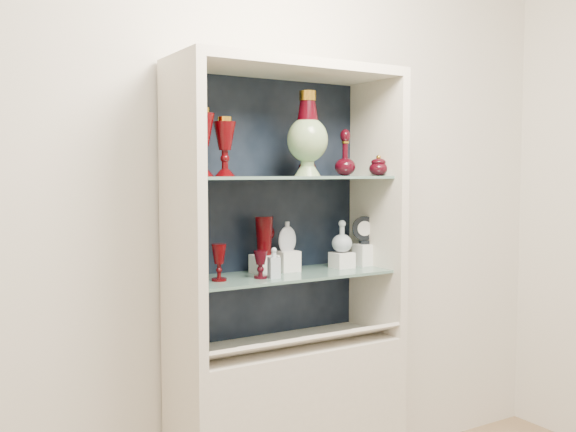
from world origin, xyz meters
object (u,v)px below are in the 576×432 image
ruby_decanter_b (345,151)px  flat_flask (287,236)px  ruby_decanter_a (307,153)px  clear_square_bottle (274,263)px  pedestal_lamp_left (225,147)px  pedestal_lamp_right (202,142)px  cobalt_goblet (192,262)px  ruby_goblet_tall (219,262)px  enamel_urn (308,134)px  ruby_pitcher (264,236)px  clear_round_decanter (342,237)px  ruby_goblet_small (260,265)px  cameo_medallion (364,230)px  lidded_bowl (378,165)px

ruby_decanter_b → flat_flask: bearing=166.5°
ruby_decanter_a → clear_square_bottle: 0.54m
pedestal_lamp_left → flat_flask: size_ratio=1.74×
pedestal_lamp_right → ruby_decanter_a: (0.56, 0.11, -0.03)m
cobalt_goblet → ruby_goblet_tall: cobalt_goblet is taller
ruby_decanter_a → flat_flask: (-0.11, -0.01, -0.37)m
ruby_goblet_tall → enamel_urn: bearing=-4.8°
pedestal_lamp_left → ruby_decanter_a: (0.46, 0.11, -0.01)m
pedestal_lamp_left → flat_flask: (0.35, 0.10, -0.38)m
enamel_urn → flat_flask: bearing=108.8°
ruby_decanter_b → cobalt_goblet: 0.86m
ruby_pitcher → clear_square_bottle: 0.17m
enamel_urn → clear_square_bottle: 0.56m
ruby_decanter_b → ruby_pitcher: (-0.38, 0.07, -0.37)m
ruby_pitcher → clear_round_decanter: bearing=-28.8°
ruby_goblet_tall → cobalt_goblet: bearing=163.1°
pedestal_lamp_left → pedestal_lamp_right: 0.10m
enamel_urn → cobalt_goblet: enamel_urn is taller
pedestal_lamp_left → flat_flask: 0.53m
ruby_goblet_small → clear_square_bottle: size_ratio=0.90×
ruby_goblet_small → ruby_goblet_tall: bearing=168.4°
enamel_urn → clear_round_decanter: enamel_urn is taller
pedestal_lamp_right → clear_square_bottle: bearing=-3.9°
pedestal_lamp_left → ruby_goblet_tall: size_ratio=1.57×
flat_flask → cobalt_goblet: bearing=177.4°
ruby_goblet_small → ruby_pitcher: ruby_pitcher is taller
ruby_decanter_b → flat_flask: ruby_decanter_b is taller
clear_square_bottle → flat_flask: bearing=42.2°
ruby_decanter_b → ruby_pitcher: 0.53m
ruby_decanter_a → ruby_pitcher: (-0.22, -0.00, -0.36)m
pedestal_lamp_left → cobalt_goblet: (-0.12, 0.06, -0.46)m
ruby_pitcher → cameo_medallion: size_ratio=1.23×
cameo_medallion → flat_flask: bearing=-164.9°
lidded_bowl → pedestal_lamp_left: bearing=177.6°
cobalt_goblet → ruby_pitcher: (0.35, 0.04, 0.08)m
cobalt_goblet → flat_flask: flat_flask is taller
ruby_decanter_b → ruby_goblet_small: size_ratio=1.93×
clear_round_decanter → cameo_medallion: cameo_medallion is taller
ruby_pitcher → pedestal_lamp_right: bearing=175.5°
pedestal_lamp_right → ruby_pitcher: (0.33, 0.11, -0.39)m
ruby_decanter_b → pedestal_lamp_left: bearing=-176.5°
pedestal_lamp_left → cameo_medallion: bearing=5.2°
clear_square_bottle → pedestal_lamp_right: bearing=176.1°
cobalt_goblet → cameo_medallion: 0.87m
lidded_bowl → clear_round_decanter: 0.37m
ruby_goblet_tall → flat_flask: size_ratio=1.11×
ruby_decanter_b → cameo_medallion: bearing=12.4°
ruby_decanter_a → cobalt_goblet: (-0.57, -0.05, -0.44)m
pedestal_lamp_right → ruby_goblet_tall: pedestal_lamp_right is taller
cameo_medallion → enamel_urn: bearing=-148.8°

